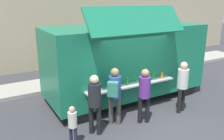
{
  "coord_description": "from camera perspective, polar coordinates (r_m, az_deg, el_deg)",
  "views": [
    {
      "loc": [
        -4.46,
        -4.96,
        3.67
      ],
      "look_at": [
        -0.44,
        1.91,
        1.3
      ],
      "focal_mm": 38.4,
      "sensor_mm": 36.0,
      "label": 1
    }
  ],
  "objects": [
    {
      "name": "ground_plane",
      "position": [
        7.61,
        10.45,
        -12.54
      ],
      "size": [
        60.0,
        60.0,
        0.0
      ],
      "primitive_type": "plane",
      "color": "#38383D"
    },
    {
      "name": "curb_strip",
      "position": [
        10.54,
        -24.03,
        -4.88
      ],
      "size": [
        28.0,
        1.6,
        0.15
      ],
      "primitive_type": "cube",
      "color": "#9E998E",
      "rests_on": "ground"
    },
    {
      "name": "food_truck_main",
      "position": [
        8.97,
        3.22,
        2.62
      ],
      "size": [
        5.89,
        3.08,
        3.47
      ],
      "rotation": [
        0.0,
        0.0,
        -0.01
      ],
      "color": "#197650",
      "rests_on": "ground"
    },
    {
      "name": "trash_bin",
      "position": [
        13.11,
        10.51,
        2.16
      ],
      "size": [
        0.6,
        0.6,
        0.94
      ],
      "primitive_type": "cylinder",
      "color": "#2E6237",
      "rests_on": "ground"
    },
    {
      "name": "customer_front_ordering",
      "position": [
        7.22,
        7.73,
        -5.06
      ],
      "size": [
        0.35,
        0.35,
        1.72
      ],
      "rotation": [
        0.0,
        0.0,
        1.16
      ],
      "color": "black",
      "rests_on": "ground"
    },
    {
      "name": "customer_mid_with_backpack",
      "position": [
        7.02,
        0.59,
        -5.04
      ],
      "size": [
        0.54,
        0.56,
        1.77
      ],
      "rotation": [
        0.0,
        0.0,
        0.85
      ],
      "color": "#494741",
      "rests_on": "ground"
    },
    {
      "name": "customer_rear_waiting",
      "position": [
        6.57,
        -4.16,
        -7.05
      ],
      "size": [
        0.35,
        0.35,
        1.74
      ],
      "rotation": [
        0.0,
        0.0,
        0.74
      ],
      "color": "black",
      "rests_on": "ground"
    },
    {
      "name": "customer_extra_browsing",
      "position": [
        8.18,
        16.45,
        -2.89
      ],
      "size": [
        0.36,
        0.35,
        1.74
      ],
      "rotation": [
        0.0,
        0.0,
        1.84
      ],
      "color": "black",
      "rests_on": "ground"
    },
    {
      "name": "child_near_queue",
      "position": [
        6.27,
        -9.36,
        -12.26
      ],
      "size": [
        0.23,
        0.23,
        1.12
      ],
      "rotation": [
        0.0,
        0.0,
        0.62
      ],
      "color": "#1F233A",
      "rests_on": "ground"
    }
  ]
}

